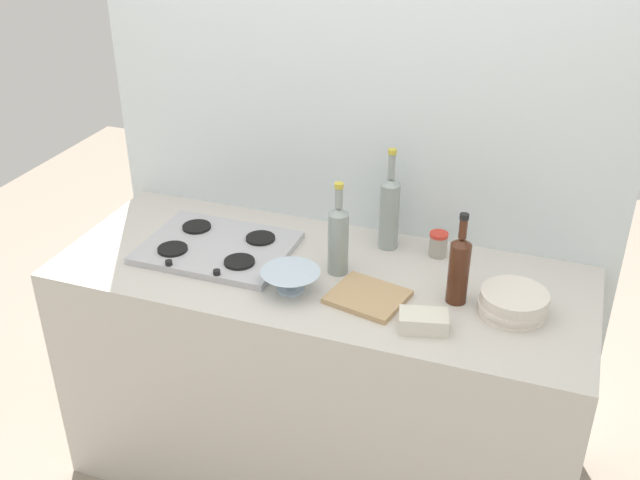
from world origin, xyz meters
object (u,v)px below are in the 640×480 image
object	(u,v)px
wine_bottle_leftmost	(338,238)
wine_bottle_mid_left	(389,211)
plate_stack	(513,303)
butter_dish	(423,321)
condiment_jar_front	(438,244)
wine_bottle_mid_right	(459,268)
mixing_bowl	(291,280)
cutting_board	(368,297)
stovetop_hob	(217,247)

from	to	relation	value
wine_bottle_leftmost	wine_bottle_mid_left	size ratio (longest dim) A/B	0.88
plate_stack	butter_dish	world-z (taller)	plate_stack
wine_bottle_leftmost	condiment_jar_front	distance (m)	0.37
wine_bottle_mid_right	wine_bottle_mid_left	bearing A→B (deg)	138.01
mixing_bowl	cutting_board	size ratio (longest dim) A/B	0.85
wine_bottle_mid_right	plate_stack	bearing A→B (deg)	-3.37
mixing_bowl	wine_bottle_mid_right	bearing A→B (deg)	13.56
wine_bottle_mid_right	condiment_jar_front	distance (m)	0.29
butter_dish	cutting_board	bearing A→B (deg)	154.25
stovetop_hob	condiment_jar_front	size ratio (longest dim) A/B	5.76
wine_bottle_mid_left	butter_dish	size ratio (longest dim) A/B	2.56
wine_bottle_leftmost	condiment_jar_front	bearing A→B (deg)	37.01
stovetop_hob	wine_bottle_leftmost	size ratio (longest dim) A/B	1.57
plate_stack	wine_bottle_mid_right	bearing A→B (deg)	176.63
mixing_bowl	cutting_board	xyz separation A→B (m)	(0.25, 0.04, -0.03)
butter_dish	condiment_jar_front	size ratio (longest dim) A/B	1.64
plate_stack	mixing_bowl	bearing A→B (deg)	-170.66
wine_bottle_leftmost	wine_bottle_mid_left	bearing A→B (deg)	63.21
wine_bottle_leftmost	mixing_bowl	world-z (taller)	wine_bottle_leftmost
wine_bottle_mid_right	wine_bottle_leftmost	bearing A→B (deg)	174.14
butter_dish	cutting_board	world-z (taller)	butter_dish
wine_bottle_mid_right	mixing_bowl	size ratio (longest dim) A/B	1.59
stovetop_hob	plate_stack	xyz separation A→B (m)	(1.02, -0.04, 0.02)
mixing_bowl	plate_stack	bearing A→B (deg)	9.34
wine_bottle_leftmost	wine_bottle_mid_right	bearing A→B (deg)	-5.86
stovetop_hob	wine_bottle_leftmost	distance (m)	0.46
mixing_bowl	cutting_board	world-z (taller)	mixing_bowl
plate_stack	condiment_jar_front	distance (m)	0.40
stovetop_hob	cutting_board	world-z (taller)	stovetop_hob
mixing_bowl	butter_dish	distance (m)	0.45
butter_dish	condiment_jar_front	xyz separation A→B (m)	(-0.05, 0.44, 0.02)
stovetop_hob	mixing_bowl	distance (m)	0.37
wine_bottle_mid_right	mixing_bowl	xyz separation A→B (m)	(-0.51, -0.12, -0.08)
condiment_jar_front	wine_bottle_mid_right	bearing A→B (deg)	-66.47
mixing_bowl	cutting_board	distance (m)	0.25
wine_bottle_mid_right	butter_dish	size ratio (longest dim) A/B	2.11
wine_bottle_leftmost	wine_bottle_mid_right	xyz separation A→B (m)	(0.40, -0.04, -0.01)
wine_bottle_mid_right	butter_dish	distance (m)	0.21
plate_stack	wine_bottle_leftmost	bearing A→B (deg)	174.89
butter_dish	wine_bottle_mid_right	bearing A→B (deg)	70.89
stovetop_hob	cutting_board	distance (m)	0.60
plate_stack	wine_bottle_mid_left	world-z (taller)	wine_bottle_mid_left
stovetop_hob	wine_bottle_mid_left	world-z (taller)	wine_bottle_mid_left
plate_stack	stovetop_hob	bearing A→B (deg)	177.72
wine_bottle_leftmost	mixing_bowl	bearing A→B (deg)	-122.32
wine_bottle_mid_right	cutting_board	world-z (taller)	wine_bottle_mid_right
plate_stack	condiment_jar_front	xyz separation A→B (m)	(-0.29, 0.27, 0.01)
wine_bottle_mid_right	cutting_board	distance (m)	0.30
condiment_jar_front	cutting_board	bearing A→B (deg)	-113.25
wine_bottle_mid_right	condiment_jar_front	xyz separation A→B (m)	(-0.11, 0.26, -0.08)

